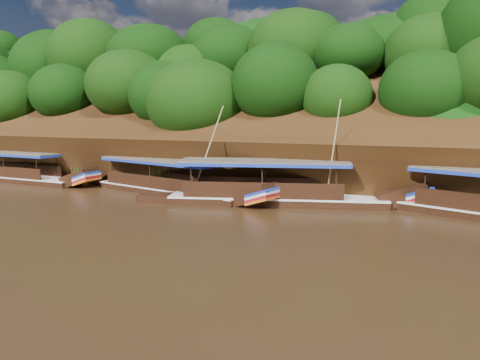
# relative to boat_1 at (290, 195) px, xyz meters

# --- Properties ---
(ground) EXTENTS (160.00, 160.00, 0.00)m
(ground) POSITION_rel_boat_1_xyz_m (1.56, -7.68, -0.62)
(ground) COLOR black
(ground) RESTS_ON ground
(riverbank) EXTENTS (120.00, 30.06, 19.40)m
(riverbank) POSITION_rel_boat_1_xyz_m (1.55, 15.05, 1.27)
(riverbank) COLOR #311B0B
(riverbank) RESTS_ON ground
(boat_1) EXTENTS (15.74, 6.52, 6.88)m
(boat_1) POSITION_rel_boat_1_xyz_m (0.00, 0.00, 0.00)
(boat_1) COLOR black
(boat_1) RESTS_ON ground
(boat_2) EXTENTS (15.24, 5.56, 6.50)m
(boat_2) POSITION_rel_boat_1_xyz_m (-8.13, 0.00, -0.07)
(boat_2) COLOR black
(boat_2) RESTS_ON ground
(boat_3) EXTENTS (13.59, 2.80, 2.87)m
(boat_3) POSITION_rel_boat_1_xyz_m (-22.52, 0.33, -0.07)
(boat_3) COLOR black
(boat_3) RESTS_ON ground
(reeds) EXTENTS (51.79, 2.50, 2.09)m
(reeds) POSITION_rel_boat_1_xyz_m (-1.58, 1.74, 0.28)
(reeds) COLOR #296619
(reeds) RESTS_ON ground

